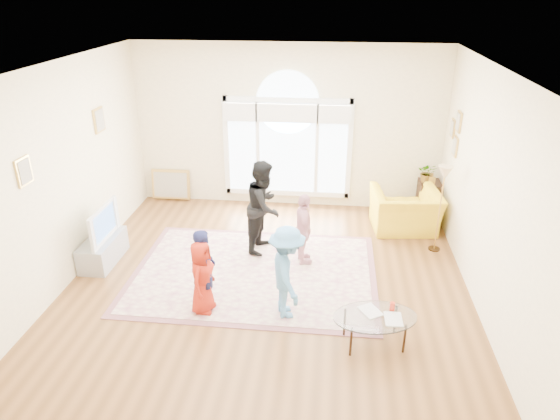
# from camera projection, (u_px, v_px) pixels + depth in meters

# --- Properties ---
(ground) EXTENTS (6.00, 6.00, 0.00)m
(ground) POSITION_uv_depth(u_px,v_px,m) (268.00, 281.00, 7.65)
(ground) COLOR brown
(ground) RESTS_ON ground
(room_shell) EXTENTS (6.00, 6.00, 6.00)m
(room_shell) POSITION_uv_depth(u_px,v_px,m) (287.00, 132.00, 9.56)
(room_shell) COLOR beige
(room_shell) RESTS_ON ground
(area_rug) EXTENTS (3.60, 2.60, 0.02)m
(area_rug) POSITION_uv_depth(u_px,v_px,m) (254.00, 273.00, 7.86)
(area_rug) COLOR beige
(area_rug) RESTS_ON ground
(rug_border) EXTENTS (3.80, 2.80, 0.01)m
(rug_border) POSITION_uv_depth(u_px,v_px,m) (254.00, 273.00, 7.86)
(rug_border) COLOR #814F54
(rug_border) RESTS_ON ground
(tv_console) EXTENTS (0.45, 1.00, 0.42)m
(tv_console) POSITION_uv_depth(u_px,v_px,m) (103.00, 250.00, 8.11)
(tv_console) COLOR #95989D
(tv_console) RESTS_ON ground
(television) EXTENTS (0.16, 0.97, 0.56)m
(television) POSITION_uv_depth(u_px,v_px,m) (99.00, 223.00, 7.91)
(television) COLOR black
(television) RESTS_ON tv_console
(coffee_table) EXTENTS (1.16, 0.86, 0.54)m
(coffee_table) POSITION_uv_depth(u_px,v_px,m) (375.00, 318.00, 6.17)
(coffee_table) COLOR silver
(coffee_table) RESTS_ON ground
(armchair) EXTENTS (1.28, 1.15, 0.76)m
(armchair) POSITION_uv_depth(u_px,v_px,m) (405.00, 211.00, 9.09)
(armchair) COLOR yellow
(armchair) RESTS_ON ground
(side_cabinet) EXTENTS (0.40, 0.50, 0.70)m
(side_cabinet) POSITION_uv_depth(u_px,v_px,m) (428.00, 199.00, 9.67)
(side_cabinet) COLOR black
(side_cabinet) RESTS_ON ground
(floor_lamp) EXTENTS (0.28, 0.28, 1.51)m
(floor_lamp) POSITION_uv_depth(u_px,v_px,m) (444.00, 180.00, 8.03)
(floor_lamp) COLOR black
(floor_lamp) RESTS_ON ground
(plant_pedestal) EXTENTS (0.20, 0.20, 0.70)m
(plant_pedestal) POSITION_uv_depth(u_px,v_px,m) (424.00, 199.00, 9.68)
(plant_pedestal) COLOR white
(plant_pedestal) RESTS_ON ground
(potted_plant) EXTENTS (0.39, 0.36, 0.38)m
(potted_plant) POSITION_uv_depth(u_px,v_px,m) (427.00, 173.00, 9.45)
(potted_plant) COLOR #33722D
(potted_plant) RESTS_ON plant_pedestal
(leaning_picture) EXTENTS (0.80, 0.14, 0.62)m
(leaning_picture) POSITION_uv_depth(u_px,v_px,m) (172.00, 200.00, 10.52)
(leaning_picture) COLOR tan
(leaning_picture) RESTS_ON ground
(child_red) EXTENTS (0.39, 0.55, 1.06)m
(child_red) POSITION_uv_depth(u_px,v_px,m) (202.00, 277.00, 6.74)
(child_red) COLOR #A82011
(child_red) RESTS_ON area_rug
(child_navy) EXTENTS (0.41, 0.50, 1.18)m
(child_navy) POSITION_uv_depth(u_px,v_px,m) (205.00, 269.00, 6.82)
(child_navy) COLOR #15183D
(child_navy) RESTS_ON area_rug
(child_black) EXTENTS (0.74, 0.87, 1.57)m
(child_black) POSITION_uv_depth(u_px,v_px,m) (264.00, 206.00, 8.24)
(child_black) COLOR black
(child_black) RESTS_ON area_rug
(child_pink) EXTENTS (0.44, 0.74, 1.18)m
(child_pink) POSITION_uv_depth(u_px,v_px,m) (303.00, 229.00, 7.91)
(child_pink) COLOR pink
(child_pink) RESTS_ON area_rug
(child_blue) EXTENTS (0.72, 0.96, 1.32)m
(child_blue) POSITION_uv_depth(u_px,v_px,m) (287.00, 272.00, 6.60)
(child_blue) COLOR #4E8AC2
(child_blue) RESTS_ON area_rug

